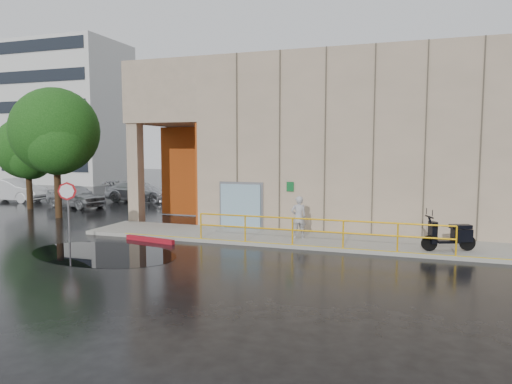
# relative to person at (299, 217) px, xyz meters

# --- Properties ---
(ground) EXTENTS (120.00, 120.00, 0.00)m
(ground) POSITION_rel_person_xyz_m (-3.25, -4.38, -1.01)
(ground) COLOR black
(ground) RESTS_ON ground
(sidewalk) EXTENTS (20.00, 3.00, 0.15)m
(sidewalk) POSITION_rel_person_xyz_m (0.75, 0.12, -0.93)
(sidewalk) COLOR gray
(sidewalk) RESTS_ON ground
(building) EXTENTS (20.00, 10.17, 8.00)m
(building) POSITION_rel_person_xyz_m (1.85, 6.61, 3.20)
(building) COLOR gray
(building) RESTS_ON ground
(guardrail) EXTENTS (9.56, 0.06, 1.03)m
(guardrail) POSITION_rel_person_xyz_m (1.00, -1.23, -0.33)
(guardrail) COLOR #EDAA0C
(guardrail) RESTS_ON sidewalk
(distant_building) EXTENTS (12.00, 8.08, 15.00)m
(distant_building) POSITION_rel_person_xyz_m (-31.25, 23.60, 6.50)
(distant_building) COLOR silver
(distant_building) RESTS_ON ground
(person) EXTENTS (0.74, 0.63, 1.71)m
(person) POSITION_rel_person_xyz_m (0.00, 0.00, 0.00)
(person) COLOR #A8A7AC
(person) RESTS_ON sidewalk
(scooter) EXTENTS (1.99, 1.26, 1.50)m
(scooter) POSITION_rel_person_xyz_m (5.59, -0.53, 0.00)
(scooter) COLOR black
(scooter) RESTS_ON sidewalk
(stop_sign) EXTENTS (0.68, 0.35, 2.44)m
(stop_sign) POSITION_rel_person_xyz_m (-8.75, -3.00, 0.78)
(stop_sign) COLOR slate
(stop_sign) RESTS_ON ground
(red_curb) EXTENTS (2.39, 0.61, 0.18)m
(red_curb) POSITION_rel_person_xyz_m (-5.72, -1.88, -0.92)
(red_curb) COLOR maroon
(red_curb) RESTS_ON ground
(puddle) EXTENTS (6.33, 4.38, 0.01)m
(puddle) POSITION_rel_person_xyz_m (-6.21, -4.24, -1.00)
(puddle) COLOR black
(puddle) RESTS_ON ground
(car_a) EXTENTS (4.64, 2.76, 1.48)m
(car_a) POSITION_rel_person_xyz_m (-16.01, 6.09, -0.27)
(car_a) COLOR #A1A4A7
(car_a) RESTS_ON ground
(car_b) EXTENTS (5.04, 1.98, 1.63)m
(car_b) POSITION_rel_person_xyz_m (-22.38, 7.27, -0.19)
(car_b) COLOR silver
(car_b) RESTS_ON ground
(car_c) EXTENTS (5.12, 2.29, 1.46)m
(car_c) POSITION_rel_person_xyz_m (-13.87, 10.17, -0.28)
(car_c) COLOR silver
(car_c) RESTS_ON ground
(tree_near) EXTENTS (4.64, 4.64, 7.01)m
(tree_near) POSITION_rel_person_xyz_m (-13.76, 2.08, 3.49)
(tree_near) COLOR black
(tree_near) RESTS_ON ground
(tree_far) EXTENTS (3.83, 3.81, 5.69)m
(tree_far) POSITION_rel_person_xyz_m (-18.10, 4.51, 2.62)
(tree_far) COLOR black
(tree_far) RESTS_ON ground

